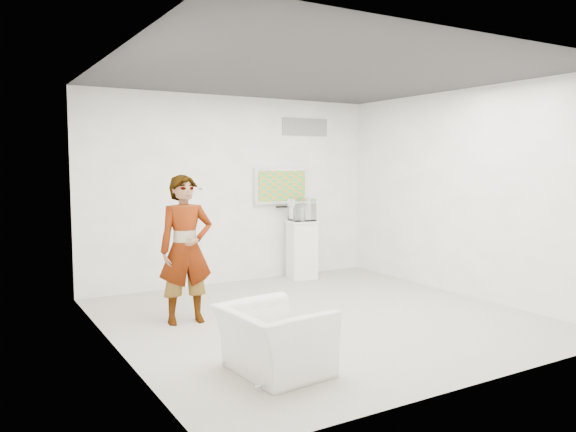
% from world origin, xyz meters
% --- Properties ---
extents(room, '(5.01, 5.01, 3.00)m').
position_xyz_m(room, '(0.00, 0.00, 1.50)').
color(room, '#ACA99E').
rests_on(room, ground).
extents(tv, '(1.00, 0.08, 0.60)m').
position_xyz_m(tv, '(0.85, 2.45, 1.55)').
color(tv, silver).
rests_on(tv, room).
extents(logo_decal, '(0.90, 0.02, 0.30)m').
position_xyz_m(logo_decal, '(1.35, 2.49, 2.55)').
color(logo_decal, slate).
rests_on(logo_decal, room).
extents(person, '(0.70, 0.50, 1.79)m').
position_xyz_m(person, '(-1.52, 0.63, 0.90)').
color(person, silver).
rests_on(person, room).
extents(armchair, '(0.91, 1.02, 0.62)m').
position_xyz_m(armchair, '(-1.40, -1.35, 0.31)').
color(armchair, silver).
rests_on(armchair, room).
extents(pedestal, '(0.55, 0.55, 0.97)m').
position_xyz_m(pedestal, '(1.09, 2.17, 0.49)').
color(pedestal, white).
rests_on(pedestal, room).
extents(floor_uplight, '(0.23, 0.23, 0.27)m').
position_xyz_m(floor_uplight, '(1.11, 2.34, 0.14)').
color(floor_uplight, silver).
rests_on(floor_uplight, room).
extents(vitrine, '(0.44, 0.44, 0.37)m').
position_xyz_m(vitrine, '(1.09, 2.17, 1.16)').
color(vitrine, white).
rests_on(vitrine, pedestal).
extents(console, '(0.13, 0.16, 0.22)m').
position_xyz_m(console, '(1.09, 2.17, 1.08)').
color(console, white).
rests_on(console, pedestal).
extents(wii_remote, '(0.04, 0.13, 0.03)m').
position_xyz_m(wii_remote, '(-1.25, 0.75, 1.62)').
color(wii_remote, white).
rests_on(wii_remote, person).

